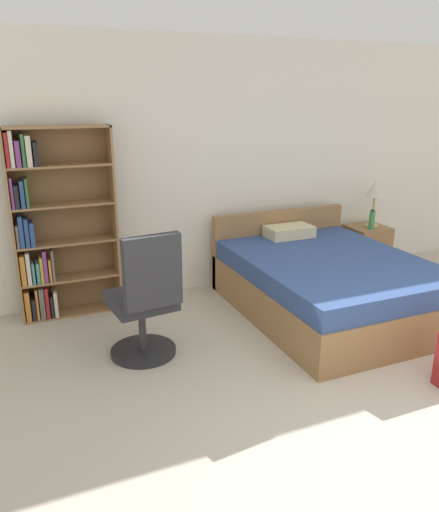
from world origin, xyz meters
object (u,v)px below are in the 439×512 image
(table_lamp, at_px, (375,191))
(water_bottle, at_px, (372,220))
(office_chair, at_px, (145,303))
(nightstand, at_px, (366,248))
(bookshelf, at_px, (51,229))
(bed, at_px, (326,283))

(table_lamp, xyz_separation_m, water_bottle, (-0.08, -0.09, -0.32))
(office_chair, bearing_deg, nightstand, 19.86)
(bookshelf, distance_m, bed, 2.64)
(water_bottle, bearing_deg, nightstand, 68.83)
(office_chair, distance_m, water_bottle, 3.13)
(office_chair, bearing_deg, table_lamp, 19.33)
(bed, height_order, water_bottle, bed)
(office_chair, relative_size, nightstand, 2.00)
(bed, distance_m, office_chair, 1.88)
(bed, distance_m, water_bottle, 1.38)
(bed, bearing_deg, bookshelf, 159.03)
(office_chair, bearing_deg, bookshelf, 115.54)
(bed, height_order, office_chair, office_chair)
(nightstand, bearing_deg, table_lamp, -20.69)
(office_chair, height_order, nightstand, office_chair)
(nightstand, xyz_separation_m, table_lamp, (0.04, -0.02, 0.70))
(bed, distance_m, nightstand, 1.43)
(bookshelf, height_order, table_lamp, bookshelf)
(office_chair, bearing_deg, bed, 7.52)
(bookshelf, relative_size, water_bottle, 7.67)
(bookshelf, height_order, nightstand, bookshelf)
(bed, height_order, table_lamp, table_lamp)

